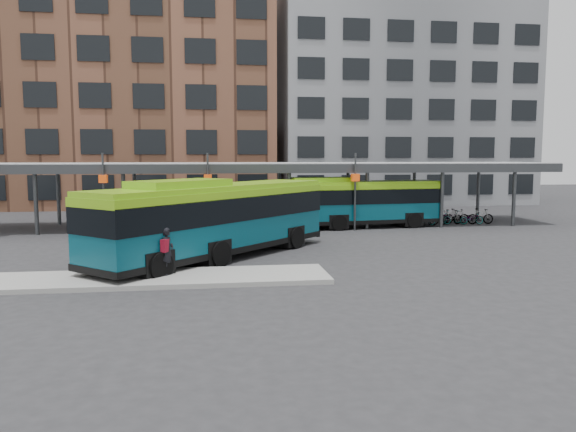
% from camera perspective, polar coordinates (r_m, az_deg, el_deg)
% --- Properties ---
extents(ground, '(120.00, 120.00, 0.00)m').
position_cam_1_polar(ground, '(24.59, -1.03, -4.72)').
color(ground, '#28282B').
rests_on(ground, ground).
extents(boarding_island, '(14.00, 3.00, 0.18)m').
position_cam_1_polar(boarding_island, '(21.61, -14.74, -6.20)').
color(boarding_island, gray).
rests_on(boarding_island, ground).
extents(canopy, '(40.00, 6.53, 4.80)m').
position_cam_1_polar(canopy, '(36.96, -3.57, 5.00)').
color(canopy, '#999B9E').
rests_on(canopy, ground).
extents(building_brick, '(26.00, 14.00, 22.00)m').
position_cam_1_polar(building_brick, '(56.77, -15.49, 12.36)').
color(building_brick, brown).
rests_on(building_brick, ground).
extents(building_grey, '(24.00, 14.00, 20.00)m').
position_cam_1_polar(building_grey, '(59.33, 10.83, 11.22)').
color(building_grey, slate).
rests_on(building_grey, ground).
extents(bus_front, '(11.05, 11.55, 3.64)m').
position_cam_1_polar(bus_front, '(25.36, -7.37, -0.11)').
color(bus_front, '#074352').
rests_on(bus_front, ground).
extents(bus_rear, '(12.09, 3.83, 3.28)m').
position_cam_1_polar(bus_rear, '(36.37, 6.27, 1.48)').
color(bus_rear, '#074352').
rests_on(bus_rear, ground).
extents(pedestrian, '(0.66, 0.77, 1.79)m').
position_cam_1_polar(pedestrian, '(21.52, -12.17, -3.48)').
color(pedestrian, black).
rests_on(pedestrian, boarding_island).
extents(bike_rack, '(6.12, 1.61, 1.08)m').
position_cam_1_polar(bike_rack, '(39.58, 16.12, -0.12)').
color(bike_rack, slate).
rests_on(bike_rack, ground).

